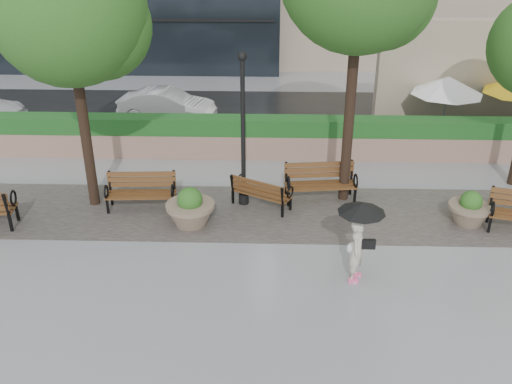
{
  "coord_description": "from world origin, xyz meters",
  "views": [
    {
      "loc": [
        0.7,
        -10.69,
        7.49
      ],
      "look_at": [
        0.31,
        2.08,
        1.1
      ],
      "focal_mm": 40.0,
      "sensor_mm": 36.0,
      "label": 1
    }
  ],
  "objects_px": {
    "bench_1": "(142,199)",
    "bench_3": "(320,190)",
    "bench_2": "(261,198)",
    "planter_left": "(190,210)",
    "planter_right": "(469,211)",
    "car_right": "(167,105)",
    "lamppost": "(243,141)",
    "pedestrian": "(359,234)"
  },
  "relations": [
    {
      "from": "bench_2",
      "to": "planter_right",
      "type": "relative_size",
      "value": 1.59
    },
    {
      "from": "bench_2",
      "to": "planter_right",
      "type": "xyz_separation_m",
      "value": [
        5.49,
        -0.74,
        0.1
      ]
    },
    {
      "from": "lamppost",
      "to": "car_right",
      "type": "bearing_deg",
      "value": 115.61
    },
    {
      "from": "bench_3",
      "to": "car_right",
      "type": "distance_m",
      "value": 8.65
    },
    {
      "from": "bench_2",
      "to": "planter_left",
      "type": "distance_m",
      "value": 2.1
    },
    {
      "from": "bench_2",
      "to": "car_right",
      "type": "xyz_separation_m",
      "value": [
        -3.83,
        7.15,
        0.34
      ]
    },
    {
      "from": "bench_2",
      "to": "planter_left",
      "type": "height_order",
      "value": "planter_left"
    },
    {
      "from": "bench_1",
      "to": "bench_3",
      "type": "height_order",
      "value": "bench_3"
    },
    {
      "from": "car_right",
      "to": "lamppost",
      "type": "bearing_deg",
      "value": -146.18
    },
    {
      "from": "bench_1",
      "to": "planter_right",
      "type": "height_order",
      "value": "bench_1"
    },
    {
      "from": "planter_left",
      "to": "planter_right",
      "type": "bearing_deg",
      "value": 2.34
    },
    {
      "from": "planter_right",
      "to": "lamppost",
      "type": "height_order",
      "value": "lamppost"
    },
    {
      "from": "planter_right",
      "to": "car_right",
      "type": "height_order",
      "value": "car_right"
    },
    {
      "from": "bench_3",
      "to": "car_right",
      "type": "bearing_deg",
      "value": 122.85
    },
    {
      "from": "planter_right",
      "to": "lamppost",
      "type": "relative_size",
      "value": 0.26
    },
    {
      "from": "bench_1",
      "to": "lamppost",
      "type": "relative_size",
      "value": 0.45
    },
    {
      "from": "bench_2",
      "to": "pedestrian",
      "type": "height_order",
      "value": "pedestrian"
    },
    {
      "from": "bench_2",
      "to": "pedestrian",
      "type": "bearing_deg",
      "value": 152.04
    },
    {
      "from": "planter_right",
      "to": "bench_3",
      "type": "bearing_deg",
      "value": 162.55
    },
    {
      "from": "planter_right",
      "to": "car_right",
      "type": "relative_size",
      "value": 0.3
    },
    {
      "from": "bench_2",
      "to": "lamppost",
      "type": "relative_size",
      "value": 0.41
    },
    {
      "from": "planter_left",
      "to": "bench_1",
      "type": "bearing_deg",
      "value": 150.29
    },
    {
      "from": "bench_3",
      "to": "pedestrian",
      "type": "bearing_deg",
      "value": -88.6
    },
    {
      "from": "bench_3",
      "to": "planter_right",
      "type": "relative_size",
      "value": 1.86
    },
    {
      "from": "bench_2",
      "to": "planter_right",
      "type": "distance_m",
      "value": 5.54
    },
    {
      "from": "bench_3",
      "to": "lamppost",
      "type": "relative_size",
      "value": 0.48
    },
    {
      "from": "bench_1",
      "to": "car_right",
      "type": "xyz_separation_m",
      "value": [
        -0.54,
        7.35,
        0.31
      ]
    },
    {
      "from": "bench_1",
      "to": "car_right",
      "type": "relative_size",
      "value": 0.52
    },
    {
      "from": "bench_1",
      "to": "planter_left",
      "type": "height_order",
      "value": "planter_left"
    },
    {
      "from": "planter_left",
      "to": "planter_right",
      "type": "height_order",
      "value": "planter_left"
    },
    {
      "from": "bench_2",
      "to": "lamppost",
      "type": "bearing_deg",
      "value": 7.05
    },
    {
      "from": "bench_2",
      "to": "bench_3",
      "type": "distance_m",
      "value": 1.72
    },
    {
      "from": "bench_1",
      "to": "bench_3",
      "type": "xyz_separation_m",
      "value": [
        4.95,
        0.67,
        0.02
      ]
    },
    {
      "from": "bench_3",
      "to": "bench_2",
      "type": "bearing_deg",
      "value": -170.78
    },
    {
      "from": "bench_2",
      "to": "pedestrian",
      "type": "distance_m",
      "value": 4.11
    },
    {
      "from": "bench_1",
      "to": "lamppost",
      "type": "bearing_deg",
      "value": 4.95
    },
    {
      "from": "bench_1",
      "to": "pedestrian",
      "type": "xyz_separation_m",
      "value": [
        5.48,
        -3.16,
        0.86
      ]
    },
    {
      "from": "bench_1",
      "to": "bench_2",
      "type": "distance_m",
      "value": 3.3
    },
    {
      "from": "planter_right",
      "to": "lamppost",
      "type": "distance_m",
      "value": 6.24
    },
    {
      "from": "planter_left",
      "to": "pedestrian",
      "type": "height_order",
      "value": "pedestrian"
    },
    {
      "from": "bench_1",
      "to": "pedestrian",
      "type": "height_order",
      "value": "pedestrian"
    },
    {
      "from": "bench_3",
      "to": "planter_right",
      "type": "bearing_deg",
      "value": -24.0
    }
  ]
}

